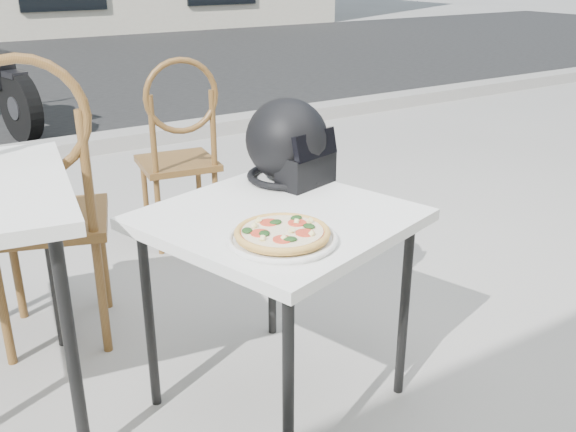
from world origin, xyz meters
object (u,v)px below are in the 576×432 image
cafe_table_main (278,232)px  pizza (282,232)px  plate (282,239)px  cafe_chair_side (40,193)px  helmet (289,145)px  cafe_chair_main (180,143)px

cafe_table_main → pizza: (-0.10, -0.19, 0.09)m
cafe_table_main → plate: 0.23m
cafe_chair_side → helmet: bearing=165.0°
cafe_table_main → cafe_chair_side: (-0.54, 0.73, 0.01)m
cafe_table_main → helmet: 0.37m
pizza → helmet: 0.54m
pizza → cafe_chair_side: bearing=115.3°
plate → helmet: helmet is taller
plate → pizza: bearing=81.7°
plate → pizza: 0.02m
helmet → cafe_chair_main: (0.06, 1.11, -0.26)m
cafe_table_main → pizza: 0.23m
cafe_table_main → cafe_chair_side: bearing=126.2°
helmet → plate: bearing=-140.0°
cafe_chair_main → helmet: bearing=94.9°
plate → helmet: (0.30, 0.44, 0.12)m
helmet → pizza: bearing=-140.0°
plate → cafe_chair_side: 1.02m
plate → cafe_chair_side: bearing=115.3°
pizza → helmet: helmet is taller
helmet → cafe_chair_side: size_ratio=0.32×
cafe_table_main → cafe_chair_main: (0.26, 1.36, -0.07)m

